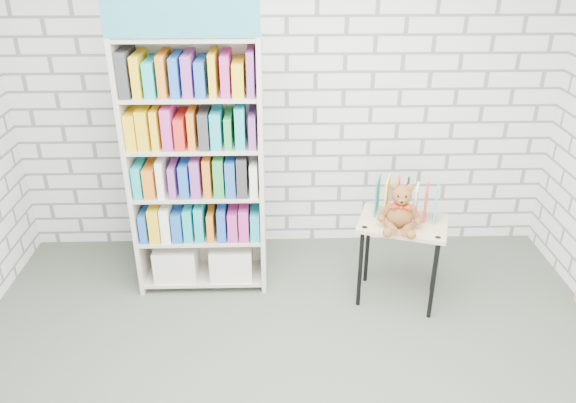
{
  "coord_description": "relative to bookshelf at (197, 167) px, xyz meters",
  "views": [
    {
      "loc": [
        -0.11,
        -2.47,
        2.64
      ],
      "look_at": [
        -0.02,
        0.95,
        0.92
      ],
      "focal_mm": 35.0,
      "sensor_mm": 36.0,
      "label": 1
    }
  ],
  "objects": [
    {
      "name": "teddy_bear",
      "position": [
        1.45,
        -0.37,
        -0.2
      ],
      "size": [
        0.31,
        0.29,
        0.33
      ],
      "color": "brown",
      "rests_on": "display_table"
    },
    {
      "name": "room_shell",
      "position": [
        0.68,
        -1.36,
        0.78
      ],
      "size": [
        4.52,
        4.02,
        2.81
      ],
      "color": "silver",
      "rests_on": "ground"
    },
    {
      "name": "display_table",
      "position": [
        1.5,
        -0.28,
        -0.43
      ],
      "size": [
        0.73,
        0.61,
        0.68
      ],
      "color": "tan",
      "rests_on": "ground"
    },
    {
      "name": "bookshelf",
      "position": [
        0.0,
        0.0,
        0.0
      ],
      "size": [
        0.99,
        0.38,
        2.21
      ],
      "color": "beige",
      "rests_on": "ground"
    },
    {
      "name": "table_books",
      "position": [
        1.53,
        -0.18,
        -0.2
      ],
      "size": [
        0.48,
        0.32,
        0.26
      ],
      "color": "teal",
      "rests_on": "display_table"
    }
  ]
}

